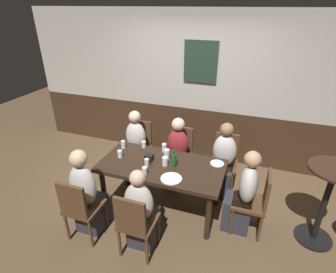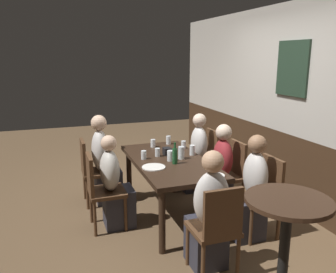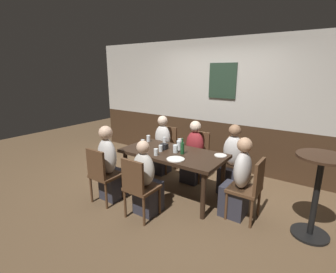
% 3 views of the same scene
% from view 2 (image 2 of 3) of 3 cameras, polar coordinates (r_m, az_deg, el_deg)
% --- Properties ---
extents(ground_plane, '(12.00, 12.00, 0.00)m').
position_cam_2_polar(ground_plane, '(4.35, 0.23, -13.22)').
color(ground_plane, brown).
extents(wall_back, '(6.40, 0.13, 2.60)m').
position_cam_2_polar(wall_back, '(4.74, 19.45, 4.84)').
color(wall_back, '#3D2819').
rests_on(wall_back, ground_plane).
extents(dining_table, '(1.64, 0.83, 0.74)m').
position_cam_2_polar(dining_table, '(4.09, 0.24, -5.02)').
color(dining_table, black).
rests_on(dining_table, ground_plane).
extents(chair_left_near, '(0.40, 0.40, 0.88)m').
position_cam_2_polar(chair_left_near, '(4.64, -12.56, -5.14)').
color(chair_left_near, '#513521').
rests_on(chair_left_near, ground_plane).
extents(chair_head_east, '(0.40, 0.40, 0.88)m').
position_cam_2_polar(chair_head_east, '(3.11, 8.15, -14.59)').
color(chair_head_east, '#513521').
rests_on(chair_head_east, ground_plane).
extents(chair_left_far, '(0.40, 0.40, 0.88)m').
position_cam_2_polar(chair_left_far, '(5.09, 6.34, -3.25)').
color(chair_left_far, '#513521').
rests_on(chair_left_far, ground_plane).
extents(chair_mid_near, '(0.40, 0.40, 0.88)m').
position_cam_2_polar(chair_mid_near, '(3.97, -11.25, -8.34)').
color(chair_mid_near, '#513521').
rests_on(chair_mid_near, ground_plane).
extents(chair_right_far, '(0.40, 0.40, 0.88)m').
position_cam_2_polar(chair_right_far, '(3.91, 15.62, -8.92)').
color(chair_right_far, '#513521').
rests_on(chair_right_far, ground_plane).
extents(chair_mid_far, '(0.40, 0.40, 0.88)m').
position_cam_2_polar(chair_mid_far, '(4.48, 10.35, -5.73)').
color(chair_mid_far, '#513521').
rests_on(chair_mid_far, ground_plane).
extents(person_left_near, '(0.34, 0.37, 1.20)m').
position_cam_2_polar(person_left_near, '(4.66, -10.60, -4.81)').
color(person_left_near, '#2D2D38').
rests_on(person_left_near, ground_plane).
extents(person_head_east, '(0.37, 0.34, 1.15)m').
position_cam_2_polar(person_head_east, '(3.24, 6.80, -13.51)').
color(person_head_east, '#2D2D38').
rests_on(person_head_east, ground_plane).
extents(person_left_far, '(0.34, 0.37, 1.14)m').
position_cam_2_polar(person_left_far, '(5.02, 4.66, -3.61)').
color(person_left_far, '#2D2D38').
rests_on(person_left_far, ground_plane).
extents(person_mid_near, '(0.34, 0.37, 1.09)m').
position_cam_2_polar(person_mid_near, '(4.00, -8.87, -8.66)').
color(person_mid_near, '#2D2D38').
rests_on(person_mid_near, ground_plane).
extents(person_right_far, '(0.34, 0.37, 1.15)m').
position_cam_2_polar(person_right_far, '(3.83, 13.58, -9.50)').
color(person_right_far, '#2D2D38').
rests_on(person_right_far, ground_plane).
extents(person_mid_far, '(0.34, 0.37, 1.12)m').
position_cam_2_polar(person_mid_far, '(4.41, 8.48, -6.27)').
color(person_mid_far, '#2D2D38').
rests_on(person_mid_far, ground_plane).
extents(beer_glass_tall, '(0.06, 0.06, 0.10)m').
position_cam_2_polar(beer_glass_tall, '(4.54, 2.61, -1.45)').
color(beer_glass_tall, silver).
rests_on(beer_glass_tall, dining_table).
extents(beer_glass_half, '(0.07, 0.07, 0.13)m').
position_cam_2_polar(beer_glass_half, '(4.24, 4.06, -2.40)').
color(beer_glass_half, silver).
rests_on(beer_glass_half, dining_table).
extents(pint_glass_stout, '(0.07, 0.07, 0.10)m').
position_cam_2_polar(pint_glass_stout, '(4.60, -2.52, -1.23)').
color(pint_glass_stout, silver).
rests_on(pint_glass_stout, dining_table).
extents(highball_clear, '(0.06, 0.06, 0.10)m').
position_cam_2_polar(highball_clear, '(4.18, -1.77, -2.75)').
color(highball_clear, silver).
rests_on(highball_clear, dining_table).
extents(pint_glass_pale, '(0.08, 0.08, 0.12)m').
position_cam_2_polar(pint_glass_pale, '(4.00, 0.39, -3.34)').
color(pint_glass_pale, silver).
rests_on(pint_glass_pale, dining_table).
extents(pint_glass_amber, '(0.07, 0.07, 0.12)m').
position_cam_2_polar(pint_glass_amber, '(4.75, 0.07, -0.64)').
color(pint_glass_amber, silver).
rests_on(pint_glass_amber, dining_table).
extents(tumbler_short, '(0.06, 0.06, 0.10)m').
position_cam_2_polar(tumbler_short, '(4.08, -4.08, -3.17)').
color(tumbler_short, silver).
rests_on(tumbler_short, dining_table).
extents(tumbler_water, '(0.08, 0.08, 0.15)m').
position_cam_2_polar(tumbler_water, '(4.08, 2.23, -2.88)').
color(tumbler_water, silver).
rests_on(tumbler_water, dining_table).
extents(beer_bottle_green, '(0.06, 0.06, 0.25)m').
position_cam_2_polar(beer_bottle_green, '(3.89, 1.16, -3.19)').
color(beer_bottle_green, '#194723').
rests_on(beer_bottle_green, dining_table).
extents(plate_white_large, '(0.26, 0.26, 0.01)m').
position_cam_2_polar(plate_white_large, '(3.78, -2.41, -5.13)').
color(plate_white_large, white).
rests_on(plate_white_large, dining_table).
extents(plate_white_small, '(0.18, 0.18, 0.01)m').
position_cam_2_polar(plate_white_small, '(3.56, 7.98, -6.45)').
color(plate_white_small, white).
rests_on(plate_white_small, dining_table).
extents(condiment_caddy, '(0.11, 0.09, 0.09)m').
position_cam_2_polar(condiment_caddy, '(4.25, -0.16, -2.48)').
color(condiment_caddy, black).
rests_on(condiment_caddy, dining_table).
extents(side_bar_table, '(0.56, 0.56, 1.05)m').
position_cam_2_polar(side_bar_table, '(2.56, 18.69, -18.72)').
color(side_bar_table, black).
rests_on(side_bar_table, ground_plane).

